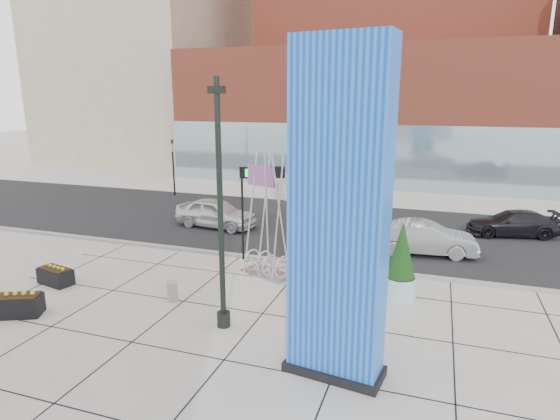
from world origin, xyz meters
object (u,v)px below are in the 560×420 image
(overhead_street_sign, at_px, (257,181))
(car_silver_mid, at_px, (425,238))
(public_art_sculpture, at_px, (267,244))
(car_white_west, at_px, (216,213))
(blue_pylon, at_px, (339,223))
(concrete_bollard, at_px, (172,291))
(lamp_post, at_px, (221,231))

(overhead_street_sign, distance_m, car_silver_mid, 8.15)
(public_art_sculpture, height_order, car_white_west, public_art_sculpture)
(blue_pylon, height_order, car_white_west, blue_pylon)
(car_silver_mid, bearing_deg, concrete_bollard, 128.92)
(blue_pylon, xyz_separation_m, car_silver_mid, (1.87, 10.70, -3.33))
(blue_pylon, height_order, public_art_sculpture, blue_pylon)
(overhead_street_sign, bearing_deg, blue_pylon, -78.50)
(lamp_post, height_order, overhead_street_sign, lamp_post)
(public_art_sculpture, bearing_deg, blue_pylon, -32.75)
(lamp_post, distance_m, car_white_west, 11.95)
(lamp_post, relative_size, car_white_west, 1.65)
(blue_pylon, xyz_separation_m, concrete_bollard, (-6.39, 2.53, -3.72))
(overhead_street_sign, distance_m, car_white_west, 6.69)
(blue_pylon, relative_size, concrete_bollard, 11.75)
(car_silver_mid, bearing_deg, public_art_sculpture, 122.54)
(lamp_post, height_order, public_art_sculpture, lamp_post)
(car_silver_mid, bearing_deg, blue_pylon, 164.31)
(overhead_street_sign, bearing_deg, concrete_bollard, -128.15)
(car_silver_mid, bearing_deg, car_white_west, 78.54)
(lamp_post, xyz_separation_m, car_silver_mid, (5.73, 9.30, -2.37))
(lamp_post, xyz_separation_m, car_white_west, (-5.40, 10.41, -2.33))
(concrete_bollard, bearing_deg, public_art_sculpture, 56.34)
(public_art_sculpture, xyz_separation_m, car_white_west, (-5.18, 5.81, -0.53))
(blue_pylon, distance_m, public_art_sculpture, 7.76)
(lamp_post, height_order, concrete_bollard, lamp_post)
(blue_pylon, distance_m, car_white_west, 15.36)
(blue_pylon, bearing_deg, lamp_post, 167.93)
(public_art_sculpture, bearing_deg, concrete_bollard, -100.57)
(blue_pylon, distance_m, overhead_street_sign, 8.98)
(public_art_sculpture, xyz_separation_m, car_silver_mid, (5.95, 4.70, -0.57))
(public_art_sculpture, bearing_deg, overhead_street_sign, 147.57)
(car_white_west, xyz_separation_m, car_silver_mid, (11.13, -1.11, -0.03))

